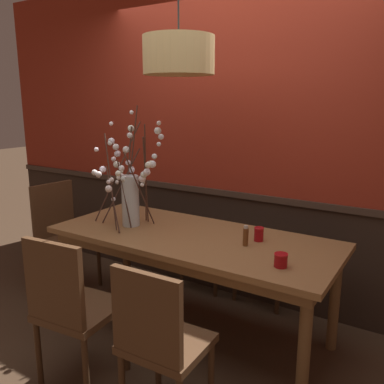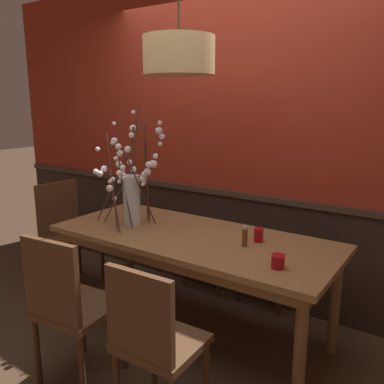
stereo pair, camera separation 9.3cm
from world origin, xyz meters
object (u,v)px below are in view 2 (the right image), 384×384
Objects in this scene: chair_near_side_left at (69,303)px; candle_holder_nearer_center at (278,261)px; candle_holder_nearer_edge at (259,235)px; chair_near_side_right at (153,339)px; chair_head_west_end at (66,230)px; condiment_bottle at (244,237)px; chair_far_side_right at (274,241)px; chair_far_side_left at (217,228)px; vase_with_blossoms at (131,189)px; pendant_lamp at (179,56)px; dining_table at (192,246)px.

chair_near_side_left is 11.76× the size of candle_holder_nearer_center.
chair_near_side_right is at bearing -95.81° from candle_holder_nearer_edge.
condiment_bottle is at bearing -1.21° from chair_head_west_end.
chair_far_side_left reaches higher than chair_far_side_right.
vase_with_blossoms is at bearing -5.18° from chair_head_west_end.
chair_near_side_left reaches higher than candle_holder_nearer_center.
chair_head_west_end is at bearing -153.99° from chair_far_side_right.
candle_holder_nearer_edge is 1.29m from pendant_lamp.
candle_holder_nearer_center is (1.03, -1.06, 0.27)m from chair_far_side_left.
chair_head_west_end is 1.07× the size of pendant_lamp.
candle_holder_nearer_center is at bearing 59.59° from chair_near_side_right.
chair_far_side_left is 1.02× the size of chair_near_side_right.
chair_near_side_left is 1.07× the size of vase_with_blossoms.
dining_table is 2.14× the size of chair_head_west_end.
vase_with_blossoms is at bearing -175.75° from pendant_lamp.
condiment_bottle is (0.06, 0.85, 0.31)m from chair_near_side_right.
dining_table is 0.44m from condiment_bottle.
chair_head_west_end reaches higher than chair_far_side_right.
dining_table is at bearing -163.66° from candle_holder_nearer_edge.
condiment_bottle is 0.15× the size of pendant_lamp.
pendant_lamp is at bearing -112.12° from chair_far_side_right.
dining_table is at bearing 9.43° from pendant_lamp.
chair_near_side_right is 1.74m from pendant_lamp.
chair_far_side_left is at bearing 134.17° from candle_holder_nearer_center.
vase_with_blossoms is 1.29m from candle_holder_nearer_center.
chair_near_side_right reaches higher than candle_holder_nearer_edge.
chair_far_side_left is 11.52× the size of candle_holder_nearer_center.
pendant_lamp is (-0.51, -0.01, 1.15)m from condiment_bottle.
pendant_lamp is (-0.36, -0.87, 1.46)m from chair_far_side_right.
chair_near_side_right is 0.80m from candle_holder_nearer_center.
pendant_lamp is at bearing -170.57° from dining_table.
chair_near_side_right is 9.61× the size of candle_holder_nearer_edge.
chair_far_side_left is at bearing 110.70° from chair_near_side_right.
candle_holder_nearer_center is 0.85× the size of candle_holder_nearer_edge.
chair_near_side_left reaches higher than chair_far_side_right.
chair_head_west_end is 1.97m from pendant_lamp.
chair_near_side_left is at bearing -178.74° from chair_near_side_right.
candle_holder_nearer_edge is (0.72, 1.00, 0.27)m from chair_near_side_left.
condiment_bottle is (-0.04, -0.14, 0.02)m from candle_holder_nearer_edge.
vase_with_blossoms is 6.56× the size of condiment_bottle.
condiment_bottle is at bearing 1.24° from pendant_lamp.
candle_holder_nearer_edge is at bearing 16.34° from dining_table.
vase_with_blossoms is (0.90, -0.08, 0.51)m from chair_head_west_end.
chair_far_side_left is at bearing 90.84° from chair_near_side_left.
chair_near_side_left is at bearing -128.20° from condiment_bottle.
pendant_lamp is at bearing -178.76° from condiment_bottle.
dining_table is at bearing -70.76° from chair_far_side_left.
dining_table is 14.98× the size of condiment_bottle.
chair_near_side_right is 11.27× the size of candle_holder_nearer_center.
chair_far_side_right is at bearing 67.88° from pendant_lamp.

